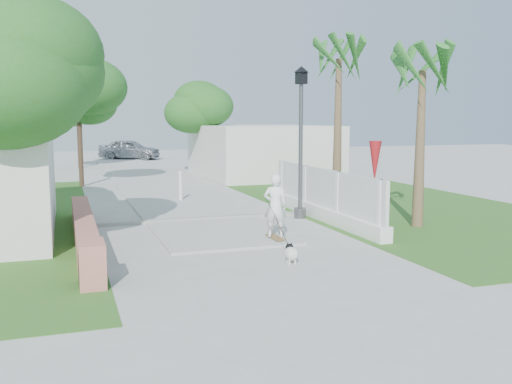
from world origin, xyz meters
name	(u,v)px	position (x,y,z in m)	size (l,w,h in m)	color
ground	(273,273)	(0.00, 0.00, 0.00)	(90.00, 90.00, 0.00)	#B7B7B2
path_strip	(140,175)	(0.00, 20.00, 0.03)	(3.20, 36.00, 0.06)	#B7B7B2
curb	(201,219)	(0.00, 6.00, 0.05)	(6.50, 0.25, 0.10)	#999993
grass_right	(377,200)	(7.00, 8.00, 0.01)	(8.00, 20.00, 0.01)	#3D6820
pink_wall	(85,233)	(-3.30, 3.55, 0.31)	(0.45, 8.20, 0.80)	#BD7160
lattice_fence	(323,201)	(3.40, 5.00, 0.54)	(0.35, 7.00, 1.50)	white
building_right	(261,151)	(6.00, 18.00, 1.30)	(6.00, 8.00, 2.60)	silver
street_lamp	(301,136)	(2.90, 5.50, 2.43)	(0.44, 0.44, 4.44)	#59595E
bollard	(181,185)	(0.20, 10.00, 0.58)	(0.14, 0.14, 1.09)	white
patio_umbrella	(375,162)	(4.80, 4.50, 1.69)	(0.36, 0.36, 2.30)	#59595E
tree_left_near	(20,75)	(-4.48, 2.98, 3.82)	(3.60, 3.60, 5.28)	#4C3826
tree_path_left	(79,98)	(-2.98, 15.98, 3.82)	(3.40, 3.40, 5.23)	#4C3826
tree_path_right	(199,108)	(3.22, 19.98, 3.49)	(3.00, 3.00, 4.79)	#4C3826
tree_path_far	(78,104)	(-2.78, 25.98, 3.82)	(3.20, 3.20, 5.17)	#4C3826
palm_far	(339,69)	(4.60, 6.50, 4.48)	(1.80, 1.80, 5.30)	brown
palm_near	(422,80)	(5.40, 3.20, 3.95)	(1.80, 1.80, 4.70)	brown
skateboarder	(276,214)	(0.89, 2.22, 0.76)	(0.78, 2.36, 1.62)	olive
dog	(291,253)	(0.62, 0.61, 0.21)	(0.33, 0.57, 0.39)	silver
parked_car	(130,149)	(0.86, 32.38, 0.75)	(1.76, 4.37, 1.49)	#999BA0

